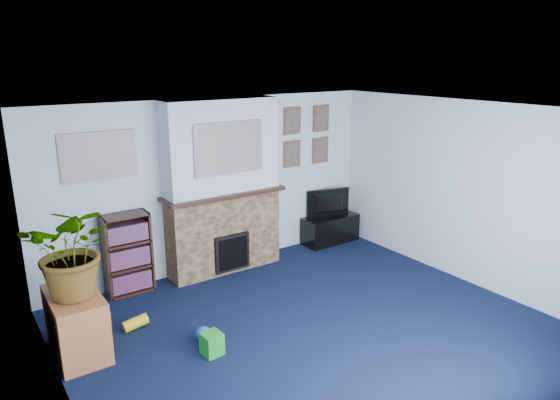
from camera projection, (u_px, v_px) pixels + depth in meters
floor at (314, 331)px, 5.52m from camera, size 5.00×4.50×0.01m
ceiling at (319, 112)px, 4.86m from camera, size 5.00×4.50×0.01m
wall_back at (216, 185)px, 6.97m from camera, size 5.00×0.04×2.40m
wall_front at (522, 318)px, 3.41m from camera, size 5.00×0.04×2.40m
wall_left at (61, 290)px, 3.82m from camera, size 0.04×4.50×2.40m
wall_right at (465, 193)px, 6.55m from camera, size 0.04×4.50×2.40m
chimney_breast at (223, 189)px, 6.81m from camera, size 1.72×0.50×2.40m
collage_main at (229, 148)px, 6.48m from camera, size 1.00×0.03×0.68m
collage_left at (99, 156)px, 5.95m from camera, size 0.90×0.03×0.58m
portrait_tl at (292, 121)px, 7.44m from camera, size 0.30×0.03×0.40m
portrait_tr at (321, 118)px, 7.74m from camera, size 0.30×0.03×0.40m
portrait_bl at (292, 154)px, 7.58m from camera, size 0.30×0.03×0.40m
portrait_br at (320, 150)px, 7.88m from camera, size 0.30×0.03×0.40m
tv_stand at (330, 229)px, 8.12m from camera, size 0.93×0.39×0.44m
television at (330, 203)px, 8.01m from camera, size 0.75×0.26×0.43m
bookshelf at (128, 255)px, 6.31m from camera, size 0.58×0.28×1.05m
sideboard at (76, 322)px, 5.02m from camera, size 0.47×0.84×0.66m
potted_plant at (74, 250)px, 4.79m from camera, size 1.11×1.06×0.95m
mantel_clock at (220, 188)px, 6.73m from camera, size 0.10×0.06×0.13m
mantel_candle at (242, 183)px, 6.92m from camera, size 0.05×0.05×0.15m
mantel_teddy at (182, 194)px, 6.43m from camera, size 0.12×0.12×0.12m
mantel_can at (267, 181)px, 7.14m from camera, size 0.06×0.06×0.13m
green_crate at (84, 345)px, 4.99m from camera, size 0.41×0.36×0.27m
toy_ball at (203, 333)px, 5.31m from camera, size 0.16×0.16×0.16m
toy_block at (212, 344)px, 5.06m from camera, size 0.21×0.21×0.23m
toy_tube at (136, 323)px, 5.55m from camera, size 0.29×0.13×0.16m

